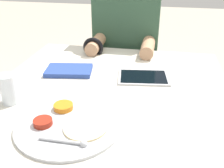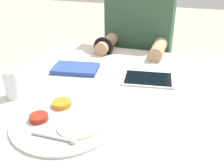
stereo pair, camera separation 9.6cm
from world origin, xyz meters
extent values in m
cube|color=beige|center=(0.00, 0.00, 0.38)|extent=(0.95, 1.08, 0.76)
cylinder|color=#B7BABF|center=(-0.08, -0.22, 0.77)|extent=(0.34, 0.34, 0.01)
cylinder|color=orange|center=(-0.12, -0.14, 0.78)|extent=(0.07, 0.07, 0.02)
cylinder|color=maroon|center=(-0.15, -0.24, 0.78)|extent=(0.06, 0.06, 0.02)
cylinder|color=beige|center=(-0.02, -0.23, 0.77)|extent=(0.13, 0.13, 0.01)
cylinder|color=#B7BABF|center=(-0.07, -0.31, 0.78)|extent=(0.13, 0.01, 0.01)
sphere|color=#B7BABF|center=(0.00, -0.31, 0.78)|extent=(0.02, 0.02, 0.02)
cube|color=silver|center=(-0.21, 0.17, 0.76)|extent=(0.22, 0.16, 0.01)
cube|color=#28428E|center=(-0.21, 0.17, 0.77)|extent=(0.22, 0.16, 0.02)
cube|color=#B7B7BC|center=(0.12, 0.18, 0.76)|extent=(0.24, 0.18, 0.01)
cube|color=black|center=(0.12, 0.18, 0.77)|extent=(0.21, 0.16, 0.00)
cube|color=black|center=(-0.02, 0.69, 0.22)|extent=(0.34, 0.22, 0.44)
cube|color=#2D4C38|center=(-0.02, 0.69, 0.75)|extent=(0.38, 0.20, 0.62)
cylinder|color=tan|center=(-0.17, 0.50, 0.80)|extent=(0.07, 0.23, 0.07)
cylinder|color=tan|center=(0.12, 0.50, 0.80)|extent=(0.07, 0.23, 0.07)
torus|color=black|center=(-0.17, 0.43, 0.80)|extent=(0.11, 0.02, 0.11)
cylinder|color=silver|center=(-0.33, -0.12, 0.82)|extent=(0.06, 0.06, 0.11)
camera|label=1|loc=(0.19, -0.86, 1.26)|focal=42.00mm
camera|label=2|loc=(0.28, -0.83, 1.26)|focal=42.00mm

